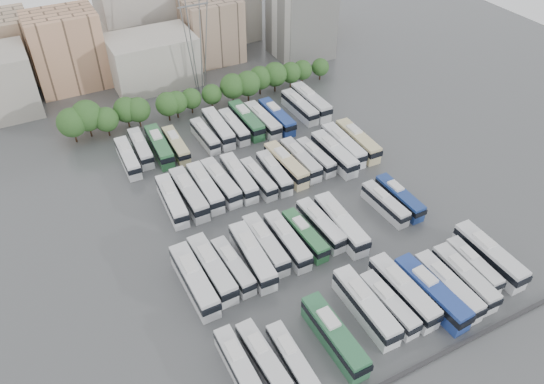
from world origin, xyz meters
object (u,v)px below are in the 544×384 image
bus_r0_s8 (403,291)px  bus_r3_s9 (263,120)px  bus_r1_s12 (399,197)px  bus_r2_s1 (172,200)px  bus_r0_s9 (431,292)px  bus_r2_s13 (358,141)px  bus_r0_s2 (292,359)px  bus_r2_s9 (300,159)px  bus_r1_s5 (287,241)px  bus_r2_s4 (221,182)px  bus_r0_s0 (239,365)px  bus_r2_s5 (239,177)px  electricity_pylon (194,16)px  bus_r2_s12 (343,145)px  bus_r1_s2 (233,266)px  bus_r0_s13 (489,255)px  bus_r1_s1 (212,268)px  bus_r1_s8 (341,224)px  bus_r0_s1 (263,359)px  bus_r0_s10 (447,286)px  bus_r3_s8 (246,120)px  bus_r1_s11 (385,203)px  bus_r3_s13 (311,101)px  bus_r0_s7 (388,304)px  bus_r3_s2 (159,146)px  bus_r3_s7 (234,126)px  bus_r2_s8 (286,164)px  bus_r2_s10 (316,157)px  bus_r2_s2 (189,194)px  bus_r2_s11 (334,153)px  apartment_tower (302,7)px  bus_r3_s0 (128,158)px  bus_r0_s11 (464,277)px  bus_r3_s1 (141,148)px  bus_r3_s6 (218,128)px  bus_r3_s12 (300,107)px  bus_r2_s6 (258,178)px  bus_r2_s3 (205,187)px  bus_r3_s3 (176,145)px  bus_r0_s12 (473,265)px  bus_r1_s4 (265,244)px  bus_r1_s6 (305,235)px  bus_r0_s6 (366,306)px  bus_r0_s4 (334,336)px  bus_r3_s10 (277,117)px  bus_r2_s7 (274,172)px

bus_r0_s8 → bus_r3_s9: size_ratio=1.06×
bus_r1_s12 → bus_r2_s1: bus_r2_s1 is taller
bus_r0_s9 → bus_r2_s13: (13.34, 37.97, -0.08)m
bus_r0_s2 → bus_r2_s9: (22.98, 37.98, 0.21)m
bus_r1_s5 → bus_r2_s4: size_ratio=0.97×
bus_r0_s0 → bus_r2_s5: bus_r2_s5 is taller
electricity_pylon → bus_r2_s12: bearing=-66.4°
bus_r1_s2 → bus_r1_s12: bus_r1_s12 is taller
bus_r0_s13 → bus_r1_s1: bearing=156.6°
bus_r0_s13 → bus_r1_s8: size_ratio=0.99×
bus_r0_s1 → bus_r0_s10: 29.56m
bus_r0_s1 → bus_r3_s8: (23.08, 54.16, 0.24)m
bus_r1_s11 → bus_r3_s13: size_ratio=0.80×
bus_r0_s7 → bus_r3_s2: (-16.59, 53.38, 0.21)m
bus_r3_s7 → bus_r2_s8: bearing=-79.6°
bus_r2_s5 → bus_r2_s10: bus_r2_s5 is taller
bus_r2_s2 → bus_r2_s5: size_ratio=1.04×
bus_r1_s1 → bus_r2_s11: bearing=26.0°
bus_r0_s0 → bus_r1_s11: size_ratio=1.03×
bus_r2_s8 → bus_r2_s10: (6.59, -0.06, -0.28)m
apartment_tower → bus_r3_s8: bearing=-136.7°
bus_r3_s0 → bus_r3_s13: bus_r3_s13 is taller
bus_r0_s11 → bus_r3_s1: 65.11m
bus_r3_s6 → bus_r3_s12: (19.68, -0.10, -0.09)m
bus_r2_s6 → bus_r2_s12: 19.98m
bus_r0_s8 → bus_r2_s3: bearing=113.2°
bus_r0_s2 → bus_r3_s12: 64.68m
bus_r3_s3 → bus_r3_s13: bus_r3_s13 is taller
bus_r2_s3 → bus_r2_s8: 16.39m
bus_r0_s2 → bus_r0_s12: (32.86, 1.70, -0.02)m
bus_r1_s4 → bus_r3_s13: size_ratio=0.92×
bus_r2_s10 → bus_r2_s12: 6.84m
bus_r1_s6 → bus_r0_s6: bearing=-91.6°
bus_r1_s6 → bus_r3_s1: bearing=112.0°
bus_r2_s5 → bus_r3_s1: 22.54m
bus_r0_s4 → bus_r3_s8: 57.06m
bus_r0_s10 → bus_r3_s10: bearing=89.7°
bus_r0_s4 → bus_r2_s12: (26.34, 37.86, -0.02)m
bus_r2_s13 → bus_r3_s7: bearing=141.2°
bus_r3_s7 → bus_r3_s12: 16.42m
bus_r2_s2 → bus_r2_s12: bearing=0.1°
bus_r0_s10 → bus_r3_s9: (-3.25, 54.24, -0.01)m
bus_r0_s0 → bus_r0_s6: bearing=0.8°
bus_r1_s12 → bus_r2_s5: bus_r2_s5 is taller
bus_r0_s6 → bus_r0_s0: bearing=-178.7°
bus_r0_s1 → bus_r2_s7: size_ratio=0.99×
bus_r2_s12 → bus_r0_s11: bearing=-93.8°
bus_r0_s0 → bus_r3_s3: bus_r3_s3 is taller
apartment_tower → bus_r2_s5: apartment_tower is taller
bus_r1_s1 → bus_r1_s5: bus_r1_s1 is taller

